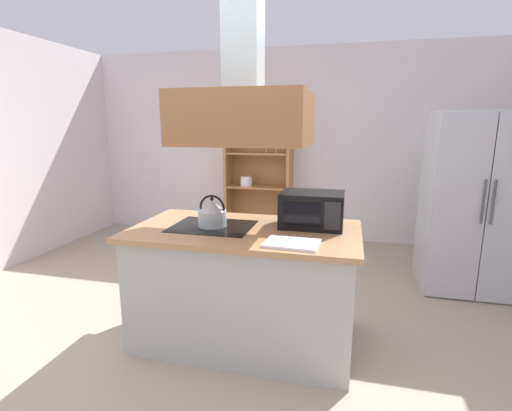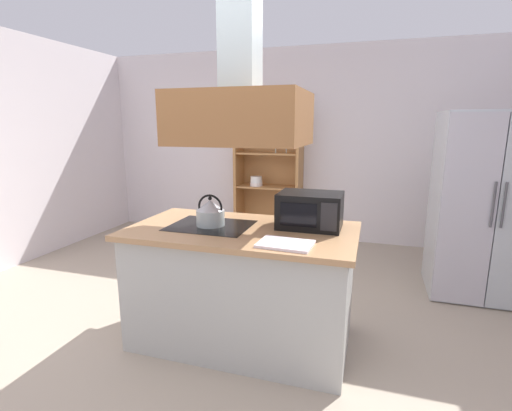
% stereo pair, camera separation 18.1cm
% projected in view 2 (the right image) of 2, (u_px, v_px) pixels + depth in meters
% --- Properties ---
extents(ground_plane, '(7.80, 7.80, 0.00)m').
position_uv_depth(ground_plane, '(221.00, 341.00, 2.92)').
color(ground_plane, tan).
extents(wall_back, '(6.00, 0.12, 2.70)m').
position_uv_depth(wall_back, '(299.00, 146.00, 5.43)').
color(wall_back, silver).
rests_on(wall_back, ground).
extents(kitchen_island, '(1.67, 0.93, 0.90)m').
position_uv_depth(kitchen_island, '(242.00, 285.00, 2.86)').
color(kitchen_island, '#AFB1AB').
rests_on(kitchen_island, ground).
extents(range_hood, '(0.90, 0.70, 1.19)m').
position_uv_depth(range_hood, '(241.00, 103.00, 2.58)').
color(range_hood, '#925E34').
extents(refrigerator, '(0.90, 0.78, 1.77)m').
position_uv_depth(refrigerator, '(485.00, 206.00, 3.59)').
color(refrigerator, silver).
rests_on(refrigerator, ground).
extents(dish_cabinet, '(0.94, 0.40, 1.92)m').
position_uv_depth(dish_cabinet, '(269.00, 180.00, 5.44)').
color(dish_cabinet, '#B17943').
rests_on(dish_cabinet, ground).
extents(kettle, '(0.21, 0.21, 0.24)m').
position_uv_depth(kettle, '(210.00, 213.00, 2.82)').
color(kettle, '#B1BFBE').
rests_on(kettle, kitchen_island).
extents(cutting_board, '(0.35, 0.26, 0.02)m').
position_uv_depth(cutting_board, '(285.00, 244.00, 2.38)').
color(cutting_board, white).
rests_on(cutting_board, kitchen_island).
extents(microwave, '(0.46, 0.35, 0.26)m').
position_uv_depth(microwave, '(310.00, 210.00, 2.77)').
color(microwave, black).
rests_on(microwave, kitchen_island).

